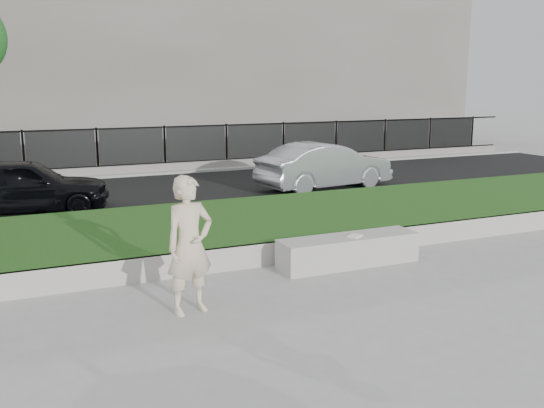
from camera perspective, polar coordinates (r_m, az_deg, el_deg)
name	(u,v)px	position (r m, az deg, el deg)	size (l,w,h in m)	color
ground	(260,289)	(9.19, -1.17, -8.01)	(90.00, 90.00, 0.00)	gray
grass_bank	(200,232)	(11.84, -6.83, -2.61)	(34.00, 4.00, 0.40)	#0E3811
grass_kerb	(235,258)	(10.04, -3.49, -5.11)	(34.00, 0.08, 0.40)	#9C9992
street	(140,194)	(17.10, -12.30, 0.95)	(34.00, 7.00, 0.04)	black
far_pavement	(112,171)	(21.46, -14.79, 3.05)	(34.00, 3.00, 0.12)	gray
iron_fence	(117,160)	(20.42, -14.39, 4.02)	(32.00, 0.30, 1.50)	slate
building_facade	(79,35)	(28.25, -17.73, 14.88)	(34.00, 10.00, 10.00)	#5B5850
stone_bench	(348,251)	(10.36, 7.20, -4.37)	(2.46, 0.62, 0.50)	#9C9992
man	(190,245)	(8.11, -7.76, -3.87)	(0.68, 0.45, 1.87)	beige
book	(355,236)	(10.27, 7.80, -3.00)	(0.24, 0.18, 0.03)	white
car_dark	(24,186)	(15.18, -22.32, 1.61)	(1.53, 3.81, 1.30)	black
car_silver	(325,166)	(17.35, 4.99, 3.60)	(1.40, 4.00, 1.32)	#9CA0A5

